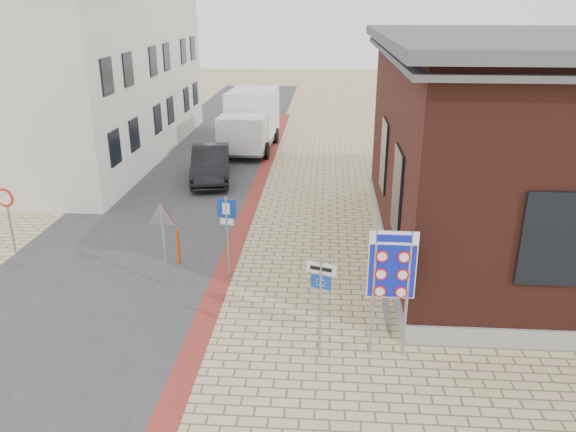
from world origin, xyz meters
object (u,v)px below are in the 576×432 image
(sedan, at_px, (211,164))
(essen_sign, at_px, (321,292))
(border_sign, at_px, (392,267))
(bollard, at_px, (178,247))
(parking_sign, at_px, (227,223))
(box_truck, at_px, (250,120))

(sedan, height_order, essen_sign, essen_sign)
(sedan, relative_size, border_sign, 1.53)
(border_sign, distance_m, bollard, 7.64)
(bollard, bearing_deg, sedan, 94.73)
(parking_sign, bearing_deg, border_sign, -29.94)
(essen_sign, height_order, parking_sign, essen_sign)
(sedan, relative_size, box_truck, 0.77)
(parking_sign, distance_m, bollard, 2.17)
(border_sign, bearing_deg, bollard, 144.22)
(border_sign, xyz_separation_m, essen_sign, (-1.54, -0.20, -0.55))
(essen_sign, xyz_separation_m, bollard, (-4.46, 4.64, -1.11))
(border_sign, relative_size, bollard, 2.69)
(bollard, bearing_deg, parking_sign, -23.72)
(sedan, distance_m, bollard, 8.81)
(essen_sign, xyz_separation_m, parking_sign, (-2.76, 3.89, 0.02))
(essen_sign, distance_m, bollard, 6.53)
(border_sign, bearing_deg, box_truck, 107.25)
(parking_sign, bearing_deg, sedan, 114.99)
(parking_sign, relative_size, bollard, 2.18)
(sedan, xyz_separation_m, border_sign, (6.73, -13.22, 1.46))
(border_sign, xyz_separation_m, parking_sign, (-4.30, 3.69, -0.53))
(box_truck, height_order, parking_sign, box_truck)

